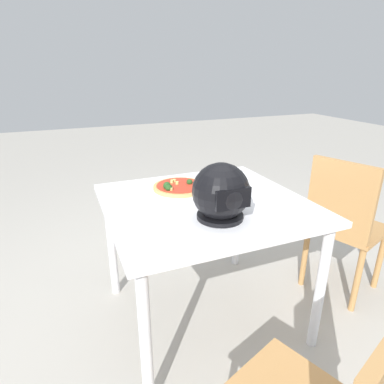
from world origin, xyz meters
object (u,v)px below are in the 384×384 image
at_px(dining_table, 205,216).
at_px(motorcycle_helmet, 221,193).
at_px(pizza, 179,187).
at_px(chair_side, 343,222).

xyz_separation_m(dining_table, motorcycle_helmet, (0.02, 0.21, 0.21)).
bearing_deg(pizza, chair_side, 162.22).
relative_size(motorcycle_helmet, chair_side, 0.29).
bearing_deg(chair_side, dining_table, -7.39).
bearing_deg(pizza, motorcycle_helmet, 97.41).
bearing_deg(pizza, dining_table, 111.55).
height_order(dining_table, chair_side, chair_side).
bearing_deg(chair_side, pizza, -17.78).
height_order(dining_table, motorcycle_helmet, motorcycle_helmet).
bearing_deg(dining_table, motorcycle_helmet, 83.88).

